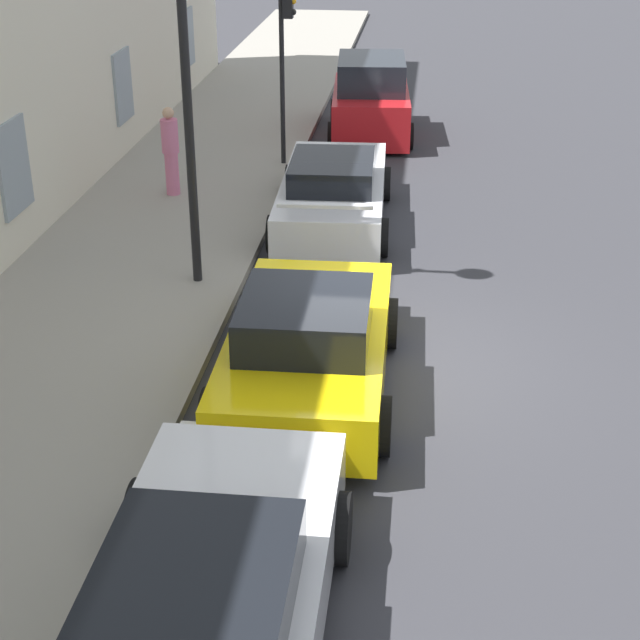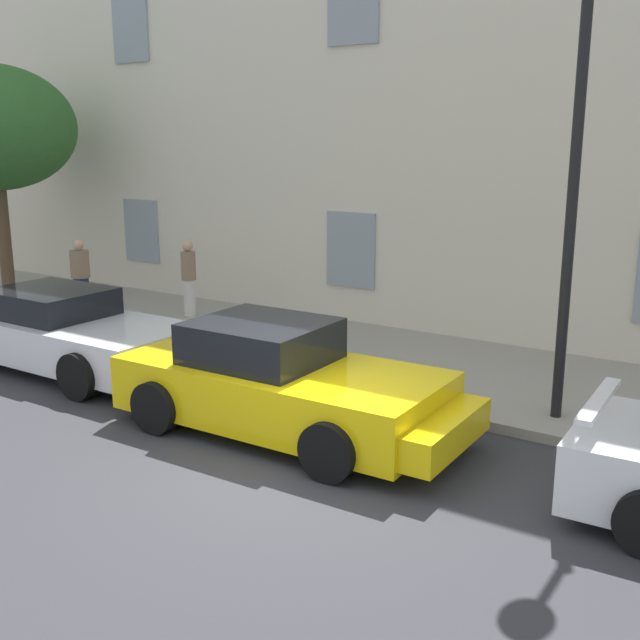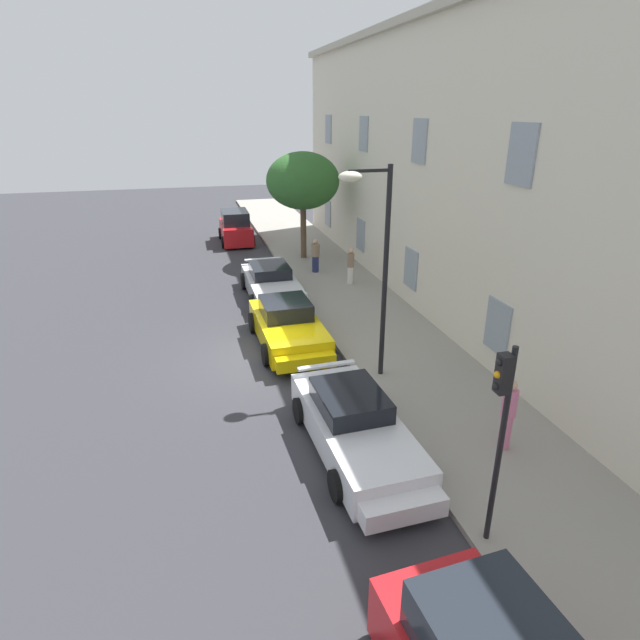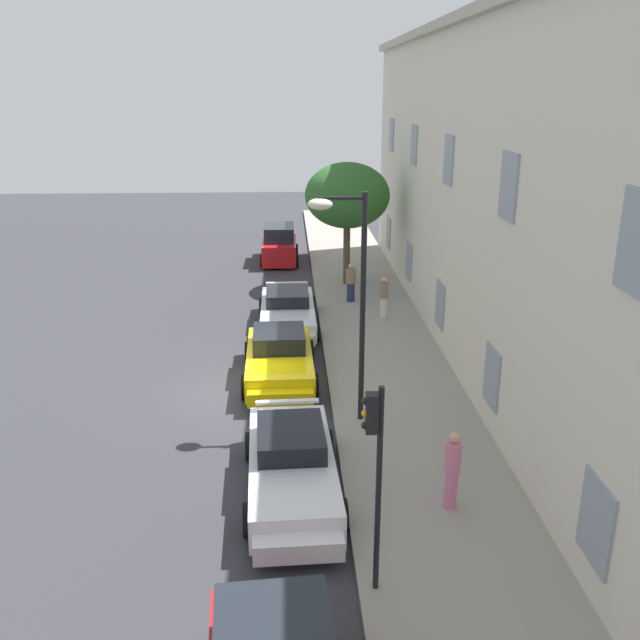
# 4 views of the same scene
# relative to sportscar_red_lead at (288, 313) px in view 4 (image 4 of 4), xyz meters

# --- Properties ---
(ground_plane) EXTENTS (80.00, 80.00, 0.00)m
(ground_plane) POSITION_rel_sportscar_red_lead_xyz_m (5.32, -1.28, -0.60)
(ground_plane) COLOR #333338
(sidewalk) EXTENTS (60.00, 3.85, 0.14)m
(sidewalk) POSITION_rel_sportscar_red_lead_xyz_m (5.32, 3.10, -0.53)
(sidewalk) COLOR gray
(sidewalk) RESTS_ON ground
(building_facade) EXTENTS (37.02, 3.73, 10.34)m
(building_facade) POSITION_rel_sportscar_red_lead_xyz_m (5.32, 6.64, 4.59)
(building_facade) COLOR beige
(building_facade) RESTS_ON ground
(sportscar_red_lead) EXTENTS (5.10, 2.17, 1.32)m
(sportscar_red_lead) POSITION_rel_sportscar_red_lead_xyz_m (0.00, 0.00, 0.00)
(sportscar_red_lead) COLOR white
(sportscar_red_lead) RESTS_ON ground
(sportscar_yellow_flank) EXTENTS (4.69, 2.22, 1.44)m
(sportscar_yellow_flank) POSITION_rel_sportscar_red_lead_xyz_m (4.64, -0.26, 0.02)
(sportscar_yellow_flank) COLOR yellow
(sportscar_yellow_flank) RESTS_ON ground
(sportscar_white_middle) EXTENTS (5.16, 2.18, 1.34)m
(sportscar_white_middle) POSITION_rel_sportscar_red_lead_xyz_m (10.73, 0.06, -0.01)
(sportscar_white_middle) COLOR white
(sportscar_white_middle) RESTS_ON ground
(hatchback_distant) EXTENTS (3.84, 1.89, 1.85)m
(hatchback_distant) POSITION_rel_sportscar_red_lead_xyz_m (-10.21, -0.37, 0.24)
(hatchback_distant) COLOR red
(hatchback_distant) RESTS_ON ground
(tree_near_kerb) EXTENTS (3.60, 3.60, 5.24)m
(tree_near_kerb) POSITION_rel_sportscar_red_lead_xyz_m (-5.52, 2.59, 3.38)
(tree_near_kerb) COLOR brown
(tree_near_kerb) RESTS_ON sidewalk
(traffic_light) EXTENTS (0.22, 0.36, 3.78)m
(traffic_light) POSITION_rel_sportscar_red_lead_xyz_m (13.82, 1.39, 2.11)
(traffic_light) COLOR black
(traffic_light) RESTS_ON sidewalk
(street_lamp) EXTENTS (0.44, 1.42, 5.87)m
(street_lamp) POSITION_rel_sportscar_red_lead_xyz_m (7.47, 1.45, 3.57)
(street_lamp) COLOR black
(street_lamp) RESTS_ON sidewalk
(pedestrian_admiring) EXTENTS (0.41, 0.41, 1.56)m
(pedestrian_admiring) POSITION_rel_sportscar_red_lead_xyz_m (-2.87, 2.55, 0.32)
(pedestrian_admiring) COLOR navy
(pedestrian_admiring) RESTS_ON sidewalk
(pedestrian_strolling) EXTENTS (0.45, 0.45, 1.70)m
(pedestrian_strolling) POSITION_rel_sportscar_red_lead_xyz_m (11.52, 3.29, 0.41)
(pedestrian_strolling) COLOR pink
(pedestrian_strolling) RESTS_ON sidewalk
(pedestrian_bystander) EXTENTS (0.32, 0.32, 1.58)m
(pedestrian_bystander) POSITION_rel_sportscar_red_lead_xyz_m (-0.73, 3.58, 0.36)
(pedestrian_bystander) COLOR silver
(pedestrian_bystander) RESTS_ON sidewalk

